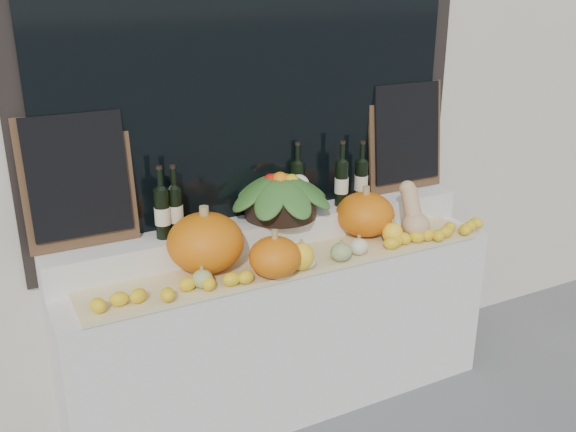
{
  "coord_description": "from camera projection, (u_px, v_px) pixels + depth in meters",
  "views": [
    {
      "loc": [
        -1.36,
        -1.16,
        2.22
      ],
      "look_at": [
        0.0,
        1.45,
        1.12
      ],
      "focal_mm": 40.0,
      "sensor_mm": 36.0,
      "label": 1
    }
  ],
  "objects": [
    {
      "name": "straw_bedding",
      "position": [
        293.0,
        262.0,
        3.18
      ],
      "size": [
        2.1,
        0.32,
        0.02
      ],
      "primitive_type": "cube",
      "color": "tan",
      "rests_on": "display_sill"
    },
    {
      "name": "butternut_squash",
      "position": [
        413.0,
        215.0,
        3.42
      ],
      "size": [
        0.15,
        0.21,
        0.29
      ],
      "color": "tan",
      "rests_on": "straw_bedding"
    },
    {
      "name": "wine_bottle_near_left",
      "position": [
        175.0,
        210.0,
        3.09
      ],
      "size": [
        0.08,
        0.08,
        0.35
      ],
      "color": "black",
      "rests_on": "rear_tier"
    },
    {
      "name": "pumpkin_left",
      "position": [
        206.0,
        243.0,
        3.02
      ],
      "size": [
        0.45,
        0.45,
        0.28
      ],
      "primitive_type": "ellipsoid",
      "rotation": [
        0.0,
        0.0,
        0.26
      ],
      "color": "orange",
      "rests_on": "straw_bedding"
    },
    {
      "name": "rear_tier",
      "position": [
        268.0,
        231.0,
        3.38
      ],
      "size": [
        2.3,
        0.25,
        0.16
      ],
      "primitive_type": "cube",
      "color": "silver",
      "rests_on": "display_sill"
    },
    {
      "name": "produce_bowl",
      "position": [
        280.0,
        194.0,
        3.33
      ],
      "size": [
        0.58,
        0.58,
        0.25
      ],
      "color": "black",
      "rests_on": "rear_tier"
    },
    {
      "name": "chalkboard_left",
      "position": [
        78.0,
        179.0,
        2.89
      ],
      "size": [
        0.5,
        0.1,
        0.62
      ],
      "rotation": [
        -0.11,
        0.0,
        0.0
      ],
      "color": "#4C331E",
      "rests_on": "rear_tier"
    },
    {
      "name": "pumpkin_center",
      "position": [
        275.0,
        257.0,
        2.97
      ],
      "size": [
        0.29,
        0.29,
        0.19
      ],
      "primitive_type": "ellipsoid",
      "rotation": [
        0.0,
        0.0,
        -0.23
      ],
      "color": "orange",
      "rests_on": "straw_bedding"
    },
    {
      "name": "display_sill",
      "position": [
        282.0,
        330.0,
        3.44
      ],
      "size": [
        2.3,
        0.55,
        0.88
      ],
      "primitive_type": "cube",
      "color": "silver",
      "rests_on": "ground"
    },
    {
      "name": "wine_bottle_near_right",
      "position": [
        342.0,
        183.0,
        3.49
      ],
      "size": [
        0.08,
        0.08,
        0.36
      ],
      "color": "black",
      "rests_on": "rear_tier"
    },
    {
      "name": "wine_bottle_far_right",
      "position": [
        361.0,
        180.0,
        3.57
      ],
      "size": [
        0.08,
        0.08,
        0.34
      ],
      "color": "black",
      "rests_on": "rear_tier"
    },
    {
      "name": "decorative_gourds",
      "position": [
        318.0,
        254.0,
        3.11
      ],
      "size": [
        1.16,
        0.18,
        0.16
      ],
      "color": "#366A20",
      "rests_on": "straw_bedding"
    },
    {
      "name": "lemon_heap",
      "position": [
        303.0,
        262.0,
        3.07
      ],
      "size": [
        2.2,
        0.16,
        0.06
      ],
      "primitive_type": null,
      "color": "yellow",
      "rests_on": "straw_bedding"
    },
    {
      "name": "pumpkin_right",
      "position": [
        365.0,
        214.0,
        3.44
      ],
      "size": [
        0.41,
        0.41,
        0.23
      ],
      "primitive_type": "ellipsoid",
      "rotation": [
        0.0,
        0.0,
        -0.4
      ],
      "color": "orange",
      "rests_on": "straw_bedding"
    },
    {
      "name": "wine_bottle_far_left",
      "position": [
        162.0,
        213.0,
        3.05
      ],
      "size": [
        0.08,
        0.08,
        0.36
      ],
      "color": "black",
      "rests_on": "rear_tier"
    },
    {
      "name": "chalkboard_right",
      "position": [
        406.0,
        135.0,
        3.69
      ],
      "size": [
        0.5,
        0.1,
        0.62
      ],
      "rotation": [
        -0.11,
        0.0,
        0.0
      ],
      "color": "#4C331E",
      "rests_on": "rear_tier"
    },
    {
      "name": "wine_bottle_tall",
      "position": [
        297.0,
        185.0,
        3.45
      ],
      "size": [
        0.08,
        0.08,
        0.36
      ],
      "color": "black",
      "rests_on": "rear_tier"
    }
  ]
}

